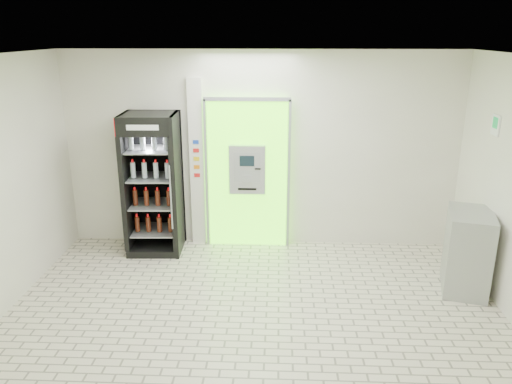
{
  "coord_description": "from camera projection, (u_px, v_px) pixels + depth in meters",
  "views": [
    {
      "loc": [
        0.26,
        -4.93,
        3.25
      ],
      "look_at": [
        -0.02,
        1.2,
        1.26
      ],
      "focal_mm": 35.0,
      "sensor_mm": 36.0,
      "label": 1
    }
  ],
  "objects": [
    {
      "name": "ground",
      "position": [
        253.0,
        329.0,
        5.7
      ],
      "size": [
        6.0,
        6.0,
        0.0
      ],
      "primitive_type": "plane",
      "color": "beige",
      "rests_on": "ground"
    },
    {
      "name": "room_shell",
      "position": [
        252.0,
        174.0,
        5.13
      ],
      "size": [
        6.0,
        6.0,
        6.0
      ],
      "color": "silver",
      "rests_on": "ground"
    },
    {
      "name": "atm_assembly",
      "position": [
        248.0,
        173.0,
        7.64
      ],
      "size": [
        1.3,
        0.24,
        2.33
      ],
      "color": "#5AEC16",
      "rests_on": "ground"
    },
    {
      "name": "pillar",
      "position": [
        197.0,
        164.0,
        7.67
      ],
      "size": [
        0.22,
        0.11,
        2.6
      ],
      "color": "silver",
      "rests_on": "ground"
    },
    {
      "name": "beverage_cooler",
      "position": [
        153.0,
        186.0,
        7.49
      ],
      "size": [
        0.83,
        0.77,
        2.12
      ],
      "rotation": [
        0.0,
        0.0,
        0.04
      ],
      "color": "black",
      "rests_on": "ground"
    },
    {
      "name": "steel_cabinet",
      "position": [
        467.0,
        251.0,
        6.44
      ],
      "size": [
        0.73,
        0.91,
        1.06
      ],
      "rotation": [
        0.0,
        0.0,
        -0.26
      ],
      "color": "#9A9DA1",
      "rests_on": "ground"
    },
    {
      "name": "exit_sign",
      "position": [
        496.0,
        125.0,
        6.25
      ],
      "size": [
        0.02,
        0.22,
        0.26
      ],
      "color": "white",
      "rests_on": "room_shell"
    }
  ]
}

